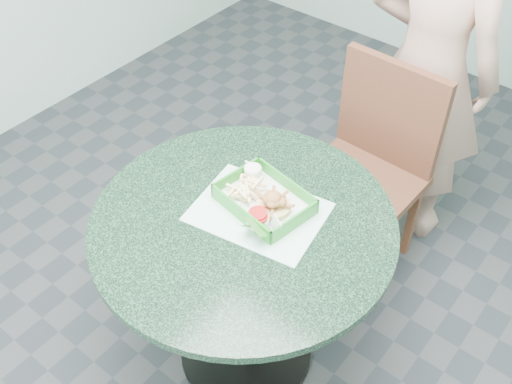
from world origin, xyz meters
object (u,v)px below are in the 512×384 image
Objects in this scene: cafe_table at (244,259)px; dining_chair at (371,159)px; sauce_ramekin at (247,177)px; food_basket at (264,206)px; crab_sandwich at (275,205)px; diner_person at (431,55)px.

dining_chair is at bearing 86.93° from cafe_table.
sauce_ramekin is at bearing -100.87° from dining_chair.
dining_chair reaches higher than food_basket.
crab_sandwich is at bearing -17.95° from sauce_ramekin.
dining_chair is at bearing 91.07° from crab_sandwich.
cafe_table is at bearing -91.47° from dining_chair.
dining_chair is 0.72m from food_basket.
diner_person reaches higher than food_basket.
dining_chair is 0.47m from diner_person.
crab_sandwich is 1.93× the size of sauce_ramekin.
dining_chair is (0.04, 0.77, -0.05)m from cafe_table.
sauce_ramekin is at bearing 156.25° from food_basket.
food_basket is (-0.03, -0.68, 0.23)m from dining_chair.
cafe_table is 3.43× the size of food_basket.
crab_sandwich reaches higher than cafe_table.
cafe_table is 8.66× the size of crab_sandwich.
food_basket is at bearing 178.30° from crab_sandwich.
cafe_table is 0.24m from crab_sandwich.
sauce_ramekin is (-0.15, 0.05, 0.00)m from crab_sandwich.
food_basket reaches higher than cafe_table.
diner_person reaches higher than cafe_table.
food_basket is at bearing 83.25° from cafe_table.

